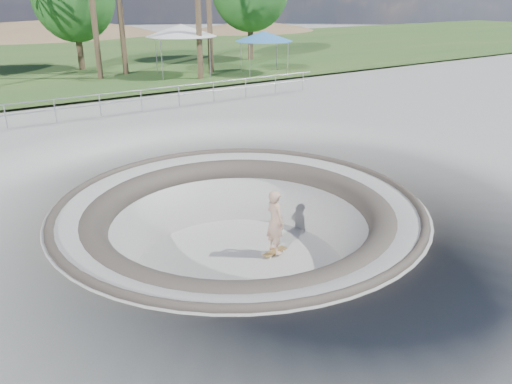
# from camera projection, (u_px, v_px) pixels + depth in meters

# --- Properties ---
(ground) EXTENTS (180.00, 180.00, 0.00)m
(ground) POSITION_uv_depth(u_px,v_px,m) (239.00, 204.00, 13.97)
(ground) COLOR #A8A7A2
(ground) RESTS_ON ground
(skate_bowl) EXTENTS (14.00, 14.00, 4.10)m
(skate_bowl) POSITION_uv_depth(u_px,v_px,m) (240.00, 261.00, 14.65)
(skate_bowl) COLOR #A8A7A2
(skate_bowl) RESTS_ON ground
(grass_strip) EXTENTS (180.00, 36.00, 0.12)m
(grass_strip) POSITION_uv_depth(u_px,v_px,m) (14.00, 63.00, 40.04)
(grass_strip) COLOR #2C5421
(grass_strip) RESTS_ON ground
(distant_hills) EXTENTS (103.20, 45.00, 28.60)m
(distant_hills) POSITION_uv_depth(u_px,v_px,m) (22.00, 100.00, 62.52)
(distant_hills) COLOR brown
(distant_hills) RESTS_ON ground
(safety_railing) EXTENTS (25.00, 0.06, 1.03)m
(safety_railing) POSITION_uv_depth(u_px,v_px,m) (100.00, 105.00, 22.94)
(safety_railing) COLOR #95979D
(safety_railing) RESTS_ON ground
(skateboard) EXTENTS (0.90, 0.39, 0.09)m
(skateboard) POSITION_uv_depth(u_px,v_px,m) (275.00, 252.00, 15.17)
(skateboard) COLOR olive
(skateboard) RESTS_ON ground
(skater) EXTENTS (0.50, 0.74, 1.99)m
(skater) POSITION_uv_depth(u_px,v_px,m) (275.00, 222.00, 14.80)
(skater) COLOR tan
(skater) RESTS_ON skateboard
(canopy_white) EXTENTS (6.28, 6.28, 3.32)m
(canopy_white) POSITION_uv_depth(u_px,v_px,m) (181.00, 30.00, 32.62)
(canopy_white) COLOR #95979D
(canopy_white) RESTS_ON ground
(canopy_blue) EXTENTS (5.22, 5.22, 2.80)m
(canopy_blue) POSITION_uv_depth(u_px,v_px,m) (264.00, 36.00, 33.74)
(canopy_blue) COLOR #95979D
(canopy_blue) RESTS_ON ground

